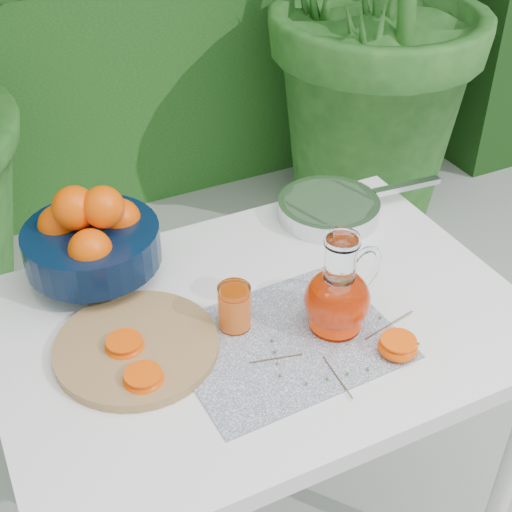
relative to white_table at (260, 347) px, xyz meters
name	(u,v)px	position (x,y,z in m)	size (l,w,h in m)	color
ground	(280,512)	(0.08, 0.05, -0.67)	(60.00, 60.00, 0.00)	#BAB8B2
white_table	(260,347)	(0.00, 0.00, 0.00)	(1.00, 0.70, 0.75)	white
placemat	(286,341)	(0.01, -0.08, 0.08)	(0.40, 0.31, 0.00)	#0C1D46
cutting_board	(136,347)	(-0.24, 0.01, 0.09)	(0.30, 0.30, 0.02)	#9E7747
fruit_bowl	(91,237)	(-0.25, 0.26, 0.18)	(0.33, 0.33, 0.21)	black
juice_pitcher	(338,296)	(0.11, -0.09, 0.15)	(0.18, 0.15, 0.20)	white
juice_tumbler	(234,308)	(-0.06, -0.01, 0.13)	(0.06, 0.06, 0.09)	white
saute_pan	(330,208)	(0.30, 0.24, 0.11)	(0.42, 0.25, 0.04)	silver
orange_halves	(223,357)	(-0.12, -0.09, 0.10)	(0.52, 0.29, 0.03)	#FF6E02
thyme_sprigs	(338,351)	(0.08, -0.15, 0.09)	(0.34, 0.20, 0.01)	brown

